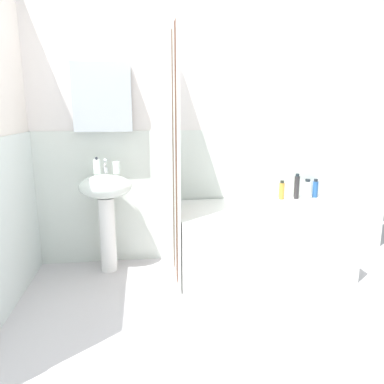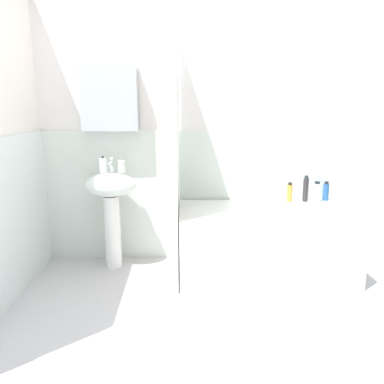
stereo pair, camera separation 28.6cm
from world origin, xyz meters
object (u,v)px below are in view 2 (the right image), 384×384
at_px(conditioner_bottle, 317,192).
at_px(towel_folded, 288,213).
at_px(shampoo_bottle, 326,192).
at_px(lotion_bottle, 290,193).
at_px(bathtub, 264,242).
at_px(body_wash_bottle, 306,189).
at_px(sink, 111,199).
at_px(toothbrush_cup, 122,166).
at_px(soap_dispenser, 103,165).

bearing_deg(conditioner_bottle, towel_folded, -129.29).
bearing_deg(shampoo_bottle, lotion_bottle, -174.73).
distance_m(bathtub, body_wash_bottle, 0.64).
height_order(sink, toothbrush_cup, toothbrush_cup).
xyz_separation_m(toothbrush_cup, conditioner_bottle, (1.73, 0.04, -0.25)).
relative_size(conditioner_bottle, body_wash_bottle, 0.78).
relative_size(soap_dispenser, body_wash_bottle, 0.61).
relative_size(sink, bathtub, 0.59).
relative_size(sink, body_wash_bottle, 3.60).
height_order(bathtub, body_wash_bottle, body_wash_bottle).
distance_m(bathtub, conditioner_bottle, 0.69).
bearing_deg(lotion_bottle, soap_dispenser, -178.87).
bearing_deg(conditioner_bottle, sink, -176.99).
bearing_deg(lotion_bottle, bathtub, -135.49).
height_order(soap_dispenser, conditioner_bottle, soap_dispenser).
xyz_separation_m(bathtub, conditioner_bottle, (0.52, 0.27, 0.37)).
xyz_separation_m(conditioner_bottle, body_wash_bottle, (-0.10, 0.01, 0.03)).
xyz_separation_m(soap_dispenser, towel_folded, (1.50, -0.46, -0.31)).
xyz_separation_m(sink, toothbrush_cup, (0.10, 0.05, 0.28)).
distance_m(body_wash_bottle, towel_folded, 0.58).
relative_size(toothbrush_cup, bathtub, 0.07).
distance_m(conditioner_bottle, towel_folded, 0.63).
bearing_deg(bathtub, conditioner_bottle, 27.03).
bearing_deg(towel_folded, shampoo_bottle, 46.48).
distance_m(sink, towel_folded, 1.49).
bearing_deg(sink, towel_folded, -15.16).
height_order(toothbrush_cup, towel_folded, toothbrush_cup).
bearing_deg(towel_folded, soap_dispenser, 163.07).
xyz_separation_m(shampoo_bottle, body_wash_bottle, (-0.20, -0.03, 0.03)).
bearing_deg(soap_dispenser, shampoo_bottle, 1.84).
height_order(sink, shampoo_bottle, sink).
bearing_deg(toothbrush_cup, sink, -150.65).
xyz_separation_m(soap_dispenser, bathtub, (1.38, -0.24, -0.63)).
xyz_separation_m(conditioner_bottle, towel_folded, (-0.40, -0.48, -0.05)).
bearing_deg(bathtub, soap_dispenser, 170.22).
bearing_deg(sink, bathtub, -7.35).
bearing_deg(body_wash_bottle, bathtub, -147.10).
height_order(bathtub, lotion_bottle, lotion_bottle).
height_order(sink, bathtub, sink).
distance_m(toothbrush_cup, conditioner_bottle, 1.75).
bearing_deg(toothbrush_cup, soap_dispenser, 175.12).
xyz_separation_m(toothbrush_cup, towel_folded, (1.34, -0.44, -0.30)).
distance_m(soap_dispenser, lotion_bottle, 1.67).
distance_m(toothbrush_cup, lotion_bottle, 1.51).
xyz_separation_m(soap_dispenser, toothbrush_cup, (0.16, -0.01, -0.01)).
xyz_separation_m(sink, soap_dispenser, (-0.07, 0.07, 0.29)).
bearing_deg(sink, toothbrush_cup, 29.35).
relative_size(sink, conditioner_bottle, 4.59).
xyz_separation_m(bathtub, shampoo_bottle, (0.62, 0.30, 0.37)).
distance_m(bathtub, shampoo_bottle, 0.78).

